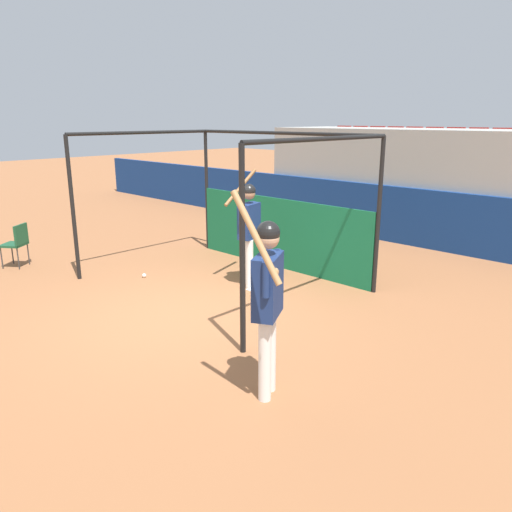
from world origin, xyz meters
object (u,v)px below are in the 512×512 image
(player_waiting, at_px, (268,293))
(baseball, at_px, (144,275))
(folding_chair, at_px, (17,241))
(player_batter, at_px, (249,225))

(player_waiting, height_order, baseball, player_waiting)
(folding_chair, height_order, baseball, folding_chair)
(player_waiting, relative_size, baseball, 29.39)
(player_waiting, relative_size, folding_chair, 2.59)
(folding_chair, xyz_separation_m, baseball, (2.31, 1.29, -0.48))
(player_waiting, distance_m, baseball, 4.65)
(baseball, bearing_deg, player_batter, 31.33)
(player_batter, relative_size, player_waiting, 0.89)
(player_batter, bearing_deg, baseball, 107.71)
(player_waiting, height_order, folding_chair, player_waiting)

